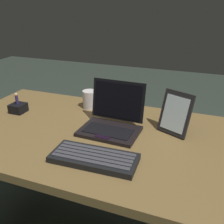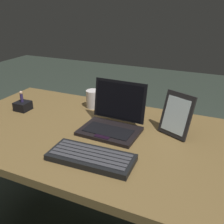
# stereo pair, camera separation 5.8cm
# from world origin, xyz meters

# --- Properties ---
(desk) EXTENTS (1.35, 0.77, 0.70)m
(desk) POSITION_xyz_m (0.00, 0.00, 0.60)
(desk) COLOR brown
(desk) RESTS_ON ground
(laptop_front) EXTENTS (0.27, 0.22, 0.21)m
(laptop_front) POSITION_xyz_m (0.10, 0.05, 0.75)
(laptop_front) COLOR black
(laptop_front) RESTS_ON desk
(external_keyboard) EXTENTS (0.33, 0.15, 0.03)m
(external_keyboard) POSITION_xyz_m (0.12, -0.20, 0.71)
(external_keyboard) COLOR black
(external_keyboard) RESTS_ON desk
(photo_frame) EXTENTS (0.15, 0.11, 0.19)m
(photo_frame) POSITION_xyz_m (0.37, 0.12, 0.80)
(photo_frame) COLOR black
(photo_frame) RESTS_ON desk
(figurine_stand) EXTENTS (0.08, 0.08, 0.05)m
(figurine_stand) POSITION_xyz_m (-0.44, 0.06, 0.72)
(figurine_stand) COLOR black
(figurine_stand) RESTS_ON desk
(figurine) EXTENTS (0.02, 0.02, 0.06)m
(figurine) POSITION_xyz_m (-0.44, 0.06, 0.78)
(figurine) COLOR #2F2553
(figurine) RESTS_ON figurine_stand
(coffee_mug) EXTENTS (0.12, 0.08, 0.10)m
(coffee_mug) POSITION_xyz_m (-0.11, 0.26, 0.75)
(coffee_mug) COLOR silver
(coffee_mug) RESTS_ON desk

